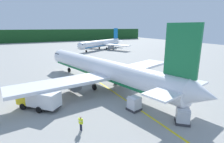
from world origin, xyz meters
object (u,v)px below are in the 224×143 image
(cargo_container_near, at_px, (183,116))
(airliner_foreground, at_px, (102,69))
(cargo_container_mid, at_px, (134,104))
(service_truck_baggage, at_px, (39,99))
(airliner_mid_apron, at_px, (102,43))
(crew_marshaller, at_px, (81,122))

(cargo_container_near, bearing_deg, airliner_foreground, 99.13)
(cargo_container_mid, bearing_deg, service_truck_baggage, 150.36)
(service_truck_baggage, height_order, cargo_container_mid, service_truck_baggage)
(airliner_foreground, height_order, service_truck_baggage, airliner_foreground)
(service_truck_baggage, bearing_deg, cargo_container_mid, -29.64)
(airliner_mid_apron, xyz_separation_m, crew_marshaller, (-32.53, -66.10, -1.97))
(cargo_container_near, height_order, crew_marshaller, cargo_container_near)
(service_truck_baggage, distance_m, cargo_container_mid, 13.49)
(service_truck_baggage, height_order, cargo_container_near, service_truck_baggage)
(airliner_foreground, bearing_deg, service_truck_baggage, -157.87)
(cargo_container_mid, distance_m, crew_marshaller, 8.31)
(cargo_container_mid, relative_size, crew_marshaller, 1.18)
(airliner_foreground, distance_m, crew_marshaller, 15.83)
(airliner_foreground, bearing_deg, crew_marshaller, -123.47)
(airliner_foreground, xyz_separation_m, crew_marshaller, (-8.63, -13.06, -2.36))
(service_truck_baggage, relative_size, crew_marshaller, 3.54)
(cargo_container_mid, bearing_deg, airliner_mid_apron, 69.37)
(cargo_container_near, distance_m, crew_marshaller, 12.16)
(airliner_foreground, height_order, crew_marshaller, airliner_foreground)
(airliner_foreground, bearing_deg, cargo_container_mid, -92.20)
(airliner_foreground, height_order, cargo_container_mid, airliner_foreground)
(airliner_mid_apron, bearing_deg, crew_marshaller, -116.21)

